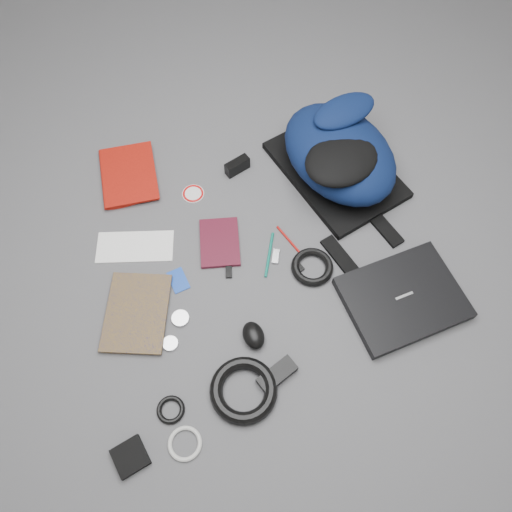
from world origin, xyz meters
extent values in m
plane|color=#4F4F51|center=(0.00, 0.00, 0.00)|extent=(4.00, 4.00, 0.00)
cube|color=black|center=(0.40, -0.24, 0.02)|extent=(0.38, 0.32, 0.03)
imported|color=maroon|center=(-0.45, 0.42, 0.01)|extent=(0.19, 0.26, 0.03)
imported|color=#AD800C|center=(-0.48, -0.07, 0.01)|extent=(0.25, 0.30, 0.02)
cube|color=white|center=(-0.37, 0.13, 0.00)|extent=(0.26, 0.16, 0.00)
cube|color=#3C0B17|center=(-0.10, 0.08, 0.01)|extent=(0.15, 0.19, 0.01)
cube|color=black|center=(0.02, 0.36, 0.02)|extent=(0.09, 0.06, 0.05)
cylinder|color=white|center=(-0.15, 0.30, 0.00)|extent=(0.08, 0.08, 0.00)
cylinder|color=#0B6957|center=(0.04, 0.00, 0.00)|extent=(0.07, 0.15, 0.01)
cylinder|color=#A50F0C|center=(0.12, 0.04, 0.00)|extent=(0.06, 0.13, 0.01)
cube|color=#1845B7|center=(-0.26, -0.02, 0.00)|extent=(0.07, 0.09, 0.00)
cube|color=black|center=(-0.09, -0.02, 0.00)|extent=(0.03, 0.06, 0.01)
cube|color=#ACACAE|center=(0.06, -0.01, 0.01)|extent=(0.04, 0.05, 0.01)
cube|color=black|center=(0.12, -0.06, 0.01)|extent=(0.03, 0.04, 0.01)
ellipsoid|color=black|center=(-0.07, -0.26, 0.02)|extent=(0.07, 0.09, 0.05)
cylinder|color=silver|center=(-0.31, -0.22, 0.01)|extent=(0.06, 0.06, 0.01)
cylinder|color=silver|center=(-0.27, -0.15, 0.01)|extent=(0.06, 0.06, 0.01)
torus|color=black|center=(0.17, -0.08, 0.01)|extent=(0.14, 0.14, 0.03)
cube|color=black|center=(-0.03, -0.38, 0.01)|extent=(0.13, 0.09, 0.03)
torus|color=black|center=(-0.13, -0.40, 0.02)|extent=(0.22, 0.22, 0.04)
cube|color=black|center=(-0.46, -0.50, 0.01)|extent=(0.11, 0.11, 0.02)
torus|color=black|center=(-0.34, -0.41, 0.01)|extent=(0.08, 0.08, 0.01)
torus|color=beige|center=(-0.32, -0.50, 0.01)|extent=(0.12, 0.12, 0.01)
camera|label=1|loc=(-0.17, -0.71, 1.43)|focal=35.00mm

